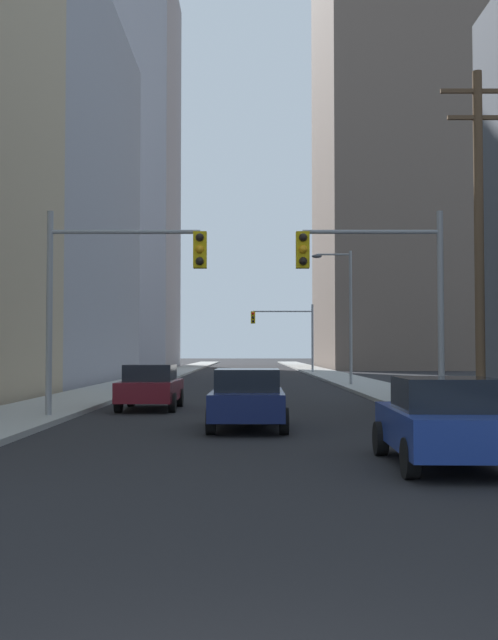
% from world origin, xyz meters
% --- Properties ---
extents(sidewalk_left, '(3.18, 160.00, 0.15)m').
position_xyz_m(sidewalk_left, '(-6.60, 50.00, 0.07)').
color(sidewalk_left, '#9E9E99').
rests_on(sidewalk_left, ground).
extents(sidewalk_right, '(3.18, 160.00, 0.15)m').
position_xyz_m(sidewalk_right, '(6.60, 50.00, 0.07)').
color(sidewalk_right, '#9E9E99').
rests_on(sidewalk_right, ground).
extents(sedan_blue, '(1.95, 4.25, 1.52)m').
position_xyz_m(sedan_blue, '(3.46, 9.86, 0.77)').
color(sedan_blue, navy).
rests_on(sedan_blue, ground).
extents(sedan_navy, '(1.95, 4.23, 1.52)m').
position_xyz_m(sedan_navy, '(0.07, 16.19, 0.77)').
color(sedan_navy, '#141E4C').
rests_on(sedan_navy, ground).
extents(sedan_maroon, '(1.95, 4.23, 1.52)m').
position_xyz_m(sedan_maroon, '(-3.21, 22.74, 0.77)').
color(sedan_maroon, maroon).
rests_on(sedan_maroon, ground).
extents(traffic_signal_near_left, '(4.60, 0.44, 6.00)m').
position_xyz_m(traffic_signal_near_left, '(-3.63, 18.70, 4.08)').
color(traffic_signal_near_left, gray).
rests_on(traffic_signal_near_left, ground).
extents(traffic_signal_near_right, '(4.24, 0.44, 6.00)m').
position_xyz_m(traffic_signal_near_right, '(3.79, 18.70, 4.06)').
color(traffic_signal_near_right, gray).
rests_on(traffic_signal_near_right, ground).
extents(traffic_signal_far_right, '(5.43, 0.44, 6.00)m').
position_xyz_m(traffic_signal_far_right, '(3.24, 63.64, 4.12)').
color(traffic_signal_far_right, gray).
rests_on(traffic_signal_far_right, ground).
extents(utility_pole_right, '(2.20, 0.28, 10.31)m').
position_xyz_m(utility_pole_right, '(6.92, 19.33, 5.44)').
color(utility_pole_right, brown).
rests_on(utility_pole_right, ground).
extents(street_lamp_right, '(2.22, 0.32, 7.50)m').
position_xyz_m(street_lamp_right, '(5.37, 39.15, 4.52)').
color(street_lamp_right, gray).
rests_on(street_lamp_right, ground).
extents(building_left_far_tower, '(19.78, 18.30, 47.50)m').
position_xyz_m(building_left_far_tower, '(-18.87, 90.13, 23.75)').
color(building_left_far_tower, '#93939E').
rests_on(building_left_far_tower, ground).
extents(building_right_far_highrise, '(15.75, 27.24, 74.63)m').
position_xyz_m(building_right_far_highrise, '(16.42, 86.01, 37.31)').
color(building_right_far_highrise, '#66564C').
rests_on(building_right_far_highrise, ground).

